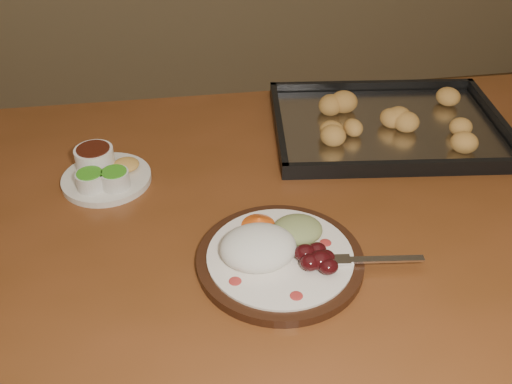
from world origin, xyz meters
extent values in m
cube|color=brown|center=(0.20, 0.07, 0.73)|extent=(1.51, 0.93, 0.04)
cylinder|color=#432414|center=(0.89, 0.44, 0.35)|extent=(0.07, 0.07, 0.71)
cylinder|color=black|center=(0.20, -0.07, 0.76)|extent=(0.26, 0.26, 0.02)
cylinder|color=white|center=(0.20, -0.07, 0.77)|extent=(0.23, 0.23, 0.01)
ellipsoid|color=#B42C2B|center=(0.13, -0.12, 0.77)|extent=(0.02, 0.02, 0.00)
ellipsoid|color=#B42C2B|center=(0.21, -0.16, 0.77)|extent=(0.02, 0.02, 0.00)
ellipsoid|color=#B42C2B|center=(0.28, -0.06, 0.77)|extent=(0.02, 0.02, 0.00)
ellipsoid|color=#B42C2B|center=(0.13, -0.03, 0.77)|extent=(0.02, 0.02, 0.00)
ellipsoid|color=white|center=(0.17, -0.07, 0.78)|extent=(0.15, 0.13, 0.05)
ellipsoid|color=#480A11|center=(0.24, -0.11, 0.78)|extent=(0.03, 0.03, 0.02)
ellipsoid|color=#480A11|center=(0.27, -0.11, 0.78)|extent=(0.03, 0.03, 0.02)
ellipsoid|color=#480A11|center=(0.26, -0.09, 0.78)|extent=(0.03, 0.03, 0.02)
ellipsoid|color=#480A11|center=(0.27, -0.13, 0.78)|extent=(0.03, 0.03, 0.02)
ellipsoid|color=#480A11|center=(0.24, -0.09, 0.78)|extent=(0.03, 0.03, 0.02)
ellipsoid|color=#480A11|center=(0.26, -0.11, 0.78)|extent=(0.03, 0.03, 0.02)
ellipsoid|color=tan|center=(0.24, -0.03, 0.78)|extent=(0.10, 0.09, 0.03)
cone|color=#F65B16|center=(0.18, 0.00, 0.78)|extent=(0.06, 0.07, 0.03)
cube|color=silver|center=(0.36, -0.11, 0.77)|extent=(0.13, 0.03, 0.00)
cube|color=silver|center=(0.29, -0.10, 0.77)|extent=(0.04, 0.03, 0.00)
cylinder|color=silver|center=(0.27, -0.11, 0.77)|extent=(0.03, 0.01, 0.00)
cylinder|color=silver|center=(0.27, -0.10, 0.77)|extent=(0.03, 0.01, 0.00)
cylinder|color=silver|center=(0.27, -0.10, 0.77)|extent=(0.03, 0.01, 0.00)
cylinder|color=silver|center=(0.27, -0.09, 0.77)|extent=(0.03, 0.01, 0.00)
cylinder|color=silver|center=(-0.07, 0.20, 0.76)|extent=(0.16, 0.16, 0.01)
cylinder|color=silver|center=(-0.10, 0.16, 0.78)|extent=(0.05, 0.05, 0.03)
cylinder|color=green|center=(-0.10, 0.16, 0.79)|extent=(0.05, 0.05, 0.00)
cylinder|color=silver|center=(-0.05, 0.16, 0.78)|extent=(0.05, 0.05, 0.03)
cylinder|color=green|center=(-0.05, 0.16, 0.79)|extent=(0.05, 0.05, 0.00)
cylinder|color=white|center=(-0.09, 0.23, 0.78)|extent=(0.07, 0.07, 0.04)
cylinder|color=#3C140B|center=(-0.09, 0.23, 0.80)|extent=(0.06, 0.06, 0.00)
ellipsoid|color=#EBBB53|center=(-0.03, 0.22, 0.77)|extent=(0.05, 0.05, 0.02)
cube|color=black|center=(0.51, 0.29, 0.75)|extent=(0.52, 0.41, 0.01)
cube|color=black|center=(0.53, 0.46, 0.77)|extent=(0.48, 0.07, 0.02)
cube|color=black|center=(0.49, 0.12, 0.77)|extent=(0.48, 0.07, 0.02)
cube|color=black|center=(0.74, 0.26, 0.77)|extent=(0.06, 0.35, 0.02)
cube|color=black|center=(0.28, 0.32, 0.77)|extent=(0.06, 0.35, 0.02)
cube|color=silver|center=(0.51, 0.29, 0.76)|extent=(0.48, 0.37, 0.00)
ellipsoid|color=#D8914B|center=(0.57, 0.28, 0.78)|extent=(0.05, 0.05, 0.04)
ellipsoid|color=#D8914B|center=(0.63, 0.31, 0.78)|extent=(0.07, 0.07, 0.04)
ellipsoid|color=#D8914B|center=(0.56, 0.38, 0.78)|extent=(0.07, 0.07, 0.04)
ellipsoid|color=#D8914B|center=(0.52, 0.35, 0.78)|extent=(0.05, 0.05, 0.04)
ellipsoid|color=#D8914B|center=(0.47, 0.37, 0.78)|extent=(0.07, 0.07, 0.04)
ellipsoid|color=#D8914B|center=(0.46, 0.32, 0.78)|extent=(0.07, 0.07, 0.04)
ellipsoid|color=#D8914B|center=(0.39, 0.31, 0.78)|extent=(0.05, 0.05, 0.04)
ellipsoid|color=#D8914B|center=(0.43, 0.25, 0.78)|extent=(0.07, 0.07, 0.04)
ellipsoid|color=#D8914B|center=(0.43, 0.25, 0.78)|extent=(0.07, 0.07, 0.04)
ellipsoid|color=#D8914B|center=(0.50, 0.20, 0.78)|extent=(0.05, 0.05, 0.04)
ellipsoid|color=#D8914B|center=(0.54, 0.25, 0.78)|extent=(0.07, 0.07, 0.04)
ellipsoid|color=#D8914B|center=(0.62, 0.24, 0.78)|extent=(0.07, 0.07, 0.04)
camera|label=1|loc=(0.06, -0.71, 1.37)|focal=40.00mm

